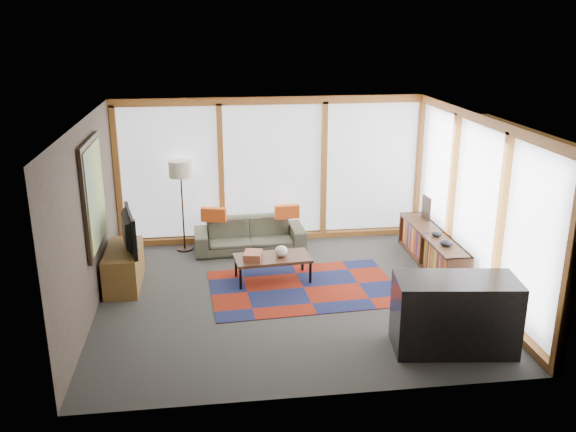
{
  "coord_description": "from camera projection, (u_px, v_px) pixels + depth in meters",
  "views": [
    {
      "loc": [
        -1.11,
        -8.03,
        3.85
      ],
      "look_at": [
        0.0,
        0.4,
        1.1
      ],
      "focal_mm": 38.0,
      "sensor_mm": 36.0,
      "label": 1
    }
  ],
  "objects": [
    {
      "name": "bar_counter",
      "position": [
        455.0,
        314.0,
        7.35
      ],
      "size": [
        1.52,
        0.85,
        0.92
      ],
      "primitive_type": "cube",
      "rotation": [
        0.0,
        0.0,
        -0.12
      ],
      "color": "black",
      "rests_on": "ground"
    },
    {
      "name": "floor_lamp",
      "position": [
        182.0,
        206.0,
        10.44
      ],
      "size": [
        0.4,
        0.4,
        1.6
      ],
      "primitive_type": null,
      "color": "#301F16",
      "rests_on": "ground"
    },
    {
      "name": "bowl_b",
      "position": [
        437.0,
        234.0,
        9.67
      ],
      "size": [
        0.2,
        0.2,
        0.08
      ],
      "primitive_type": "ellipsoid",
      "rotation": [
        0.0,
        0.0,
        -0.24
      ],
      "color": "black",
      "rests_on": "bookshelf"
    },
    {
      "name": "room_envelope",
      "position": [
        320.0,
        183.0,
        9.01
      ],
      "size": [
        5.52,
        5.02,
        2.62
      ],
      "color": "#3E322C",
      "rests_on": "ground"
    },
    {
      "name": "ground",
      "position": [
        292.0,
        296.0,
        8.9
      ],
      "size": [
        5.5,
        5.5,
        0.0
      ],
      "primitive_type": "plane",
      "color": "#2E2E2B",
      "rests_on": "ground"
    },
    {
      "name": "coffee_table",
      "position": [
        273.0,
        268.0,
        9.39
      ],
      "size": [
        1.2,
        0.68,
        0.38
      ],
      "primitive_type": null,
      "rotation": [
        0.0,
        0.0,
        0.09
      ],
      "color": "#331D0F",
      "rests_on": "ground"
    },
    {
      "name": "television",
      "position": [
        123.0,
        231.0,
        8.95
      ],
      "size": [
        0.36,
        1.05,
        0.6
      ],
      "primitive_type": "imported",
      "rotation": [
        0.0,
        0.0,
        1.79
      ],
      "color": "black",
      "rests_on": "tv_console"
    },
    {
      "name": "book_stack",
      "position": [
        253.0,
        255.0,
        9.24
      ],
      "size": [
        0.32,
        0.37,
        0.11
      ],
      "primitive_type": "cube",
      "rotation": [
        0.0,
        0.0,
        -0.21
      ],
      "color": "#974E33",
      "rests_on": "coffee_table"
    },
    {
      "name": "rug",
      "position": [
        304.0,
        288.0,
        9.15
      ],
      "size": [
        2.87,
        1.94,
        0.01
      ],
      "primitive_type": "cube",
      "rotation": [
        0.0,
        0.0,
        0.06
      ],
      "color": "maroon",
      "rests_on": "ground"
    },
    {
      "name": "pillow_left",
      "position": [
        214.0,
        215.0,
        10.4
      ],
      "size": [
        0.45,
        0.23,
        0.24
      ],
      "primitive_type": "cube",
      "rotation": [
        0.0,
        0.0,
        -0.24
      ],
      "color": "#C94C18",
      "rests_on": "sofa"
    },
    {
      "name": "pillow_right",
      "position": [
        287.0,
        212.0,
        10.56
      ],
      "size": [
        0.43,
        0.16,
        0.23
      ],
      "primitive_type": "cube",
      "rotation": [
        0.0,
        0.0,
        0.08
      ],
      "color": "#C94C18",
      "rests_on": "sofa"
    },
    {
      "name": "bookshelf",
      "position": [
        432.0,
        249.0,
        9.92
      ],
      "size": [
        0.41,
        2.25,
        0.56
      ],
      "primitive_type": null,
      "color": "#331D0F",
      "rests_on": "ground"
    },
    {
      "name": "vase",
      "position": [
        281.0,
        251.0,
        9.31
      ],
      "size": [
        0.2,
        0.2,
        0.17
      ],
      "primitive_type": "ellipsoid",
      "rotation": [
        0.0,
        0.0,
        -0.0
      ],
      "color": "beige",
      "rests_on": "coffee_table"
    },
    {
      "name": "sofa",
      "position": [
        249.0,
        235.0,
        10.59
      ],
      "size": [
        1.93,
        0.81,
        0.55
      ],
      "primitive_type": "imported",
      "rotation": [
        0.0,
        0.0,
        0.04
      ],
      "color": "#3C3F2F",
      "rests_on": "ground"
    },
    {
      "name": "tv_console",
      "position": [
        124.0,
        267.0,
        9.17
      ],
      "size": [
        0.49,
        1.17,
        0.58
      ],
      "primitive_type": "cube",
      "color": "brown",
      "rests_on": "ground"
    },
    {
      "name": "shelf_picture",
      "position": [
        426.0,
        208.0,
        10.48
      ],
      "size": [
        0.05,
        0.3,
        0.39
      ],
      "primitive_type": "cube",
      "rotation": [
        0.0,
        0.0,
        0.05
      ],
      "color": "black",
      "rests_on": "bookshelf"
    },
    {
      "name": "bowl_a",
      "position": [
        446.0,
        243.0,
        9.27
      ],
      "size": [
        0.22,
        0.22,
        0.1
      ],
      "primitive_type": "ellipsoid",
      "rotation": [
        0.0,
        0.0,
        0.13
      ],
      "color": "black",
      "rests_on": "bookshelf"
    }
  ]
}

